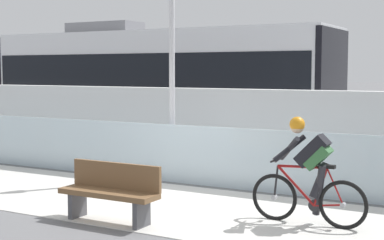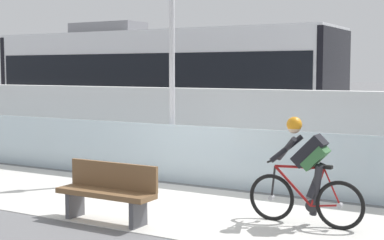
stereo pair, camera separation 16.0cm
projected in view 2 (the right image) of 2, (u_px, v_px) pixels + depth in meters
ground_plane at (152, 204)px, 9.93m from camera, size 200.00×200.00×0.00m
bike_path_deck at (152, 204)px, 9.93m from camera, size 32.00×3.20×0.01m
glass_parapet at (203, 156)px, 11.48m from camera, size 32.00×0.05×1.19m
concrete_barrier_wall at (242, 131)px, 13.01m from camera, size 32.00×0.36×1.87m
tram_rail_near at (281, 157)px, 15.23m from camera, size 32.00×0.08×0.01m
tram_rail_far at (300, 151)px, 16.47m from camera, size 32.00×0.08×0.01m
tram at (159, 83)px, 17.82m from camera, size 11.06×2.54×3.81m
cyclist_on_bike at (306, 173)px, 8.51m from camera, size 1.77×0.58×1.61m
lamp_post_antenna at (172, 22)px, 11.96m from camera, size 0.28×0.28×5.20m
bench at (108, 190)px, 8.75m from camera, size 1.60×0.45×0.89m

